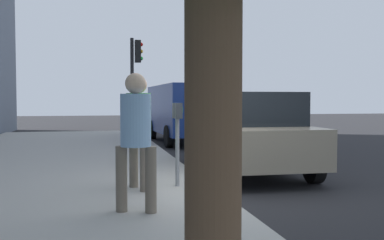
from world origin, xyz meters
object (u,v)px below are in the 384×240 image
Objects in this scene: pedestrian_bystander at (136,130)px; traffic_signal at (135,72)px; parking_meter at (177,126)px; pedestrian_at_meter at (139,122)px; parked_sedan_near at (248,133)px; parked_van_far at (184,110)px.

traffic_signal reaches higher than pedestrian_bystander.
parking_meter is 0.76× the size of pedestrian_at_meter.
parking_meter is 0.68m from pedestrian_at_meter.
traffic_signal is at bearing 18.05° from parked_sedan_near.
parked_van_far is 1.46× the size of traffic_signal.
pedestrian_bystander is 9.57m from traffic_signal.
traffic_signal is (9.44, -0.81, 1.35)m from pedestrian_bystander.
pedestrian_at_meter reaches higher than parked_sedan_near.
parked_sedan_near is at bearing -46.39° from parking_meter.
parked_van_far is (7.21, -0.00, 0.36)m from parked_sedan_near.
parking_meter is 9.26m from parked_van_far.
parked_sedan_near is 6.56m from traffic_signal.
pedestrian_bystander is at bearing 175.08° from traffic_signal.
traffic_signal is (-1.19, 1.97, 1.32)m from parked_van_far.
parked_sedan_near reaches higher than parking_meter.
pedestrian_bystander is 0.34× the size of parked_van_far.
parking_meter is 0.78× the size of pedestrian_bystander.
traffic_signal is (8.00, -0.64, 1.32)m from pedestrian_at_meter.
pedestrian_bystander is at bearing -117.18° from pedestrian_at_meter.
parking_meter is 1.78m from pedestrian_bystander.
traffic_signal is at bearing 121.10° from parked_van_far.
traffic_signal is at bearing 16.41° from pedestrian_bystander.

